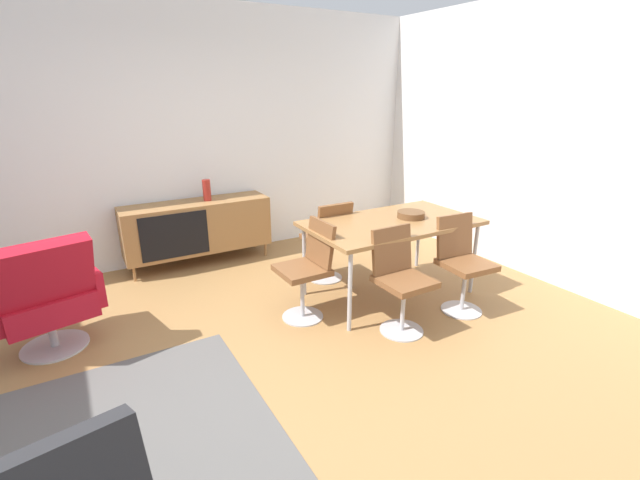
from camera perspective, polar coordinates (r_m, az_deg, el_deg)
ground_plane at (r=3.26m, az=-7.05°, el=-16.84°), size 8.32×8.32×0.00m
wall_back at (r=5.17m, az=-19.56°, el=12.48°), size 6.80×0.12×2.80m
wall_right at (r=4.87m, az=29.86°, el=10.73°), size 0.12×5.60×2.80m
sideboard at (r=5.10m, az=-15.70°, el=1.73°), size 1.60×0.45×0.72m
vase_cobalt at (r=5.04m, az=-14.56°, el=6.32°), size 0.09×0.09×0.24m
dining_table at (r=4.13m, az=9.32°, el=1.89°), size 1.60×0.90×0.74m
wooden_bowl_on_table at (r=4.25m, az=11.77°, el=3.26°), size 0.26×0.26×0.06m
dining_chair_near_window at (r=3.74m, az=-1.54°, el=-3.47°), size 0.43×0.40×0.86m
dining_chair_front_right at (r=4.06m, az=18.02°, el=-2.53°), size 0.43×0.45×0.86m
dining_chair_front_left at (r=3.60m, az=10.38°, el=-4.72°), size 0.40×0.43×0.86m
dining_chair_back_left at (r=4.44m, az=1.09°, el=0.28°), size 0.40×0.43×0.86m
lounge_chair_red at (r=3.81m, az=-32.18°, el=-6.18°), size 0.82×0.78×0.95m
area_rug at (r=2.97m, az=-29.82°, el=-23.76°), size 2.20×1.70×0.01m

